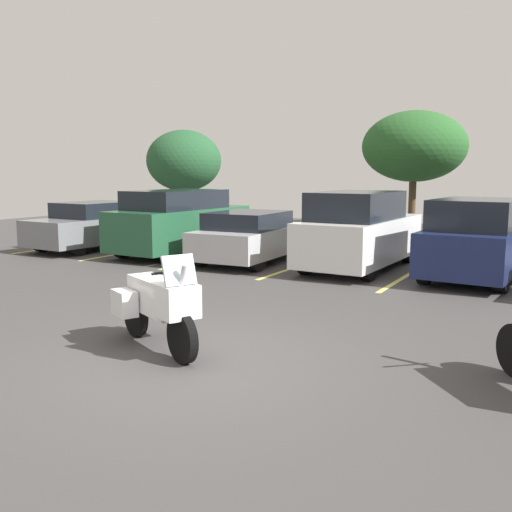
# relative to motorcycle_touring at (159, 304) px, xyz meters

# --- Properties ---
(ground) EXTENTS (44.00, 44.00, 0.10)m
(ground) POSITION_rel_motorcycle_touring_xyz_m (0.67, -0.27, -0.71)
(ground) COLOR #423F3F
(motorcycle_touring) EXTENTS (2.02, 1.24, 1.42)m
(motorcycle_touring) POSITION_rel_motorcycle_touring_xyz_m (0.00, 0.00, 0.00)
(motorcycle_touring) COLOR black
(motorcycle_touring) RESTS_ON ground
(parking_stripes) EXTENTS (20.13, 5.19, 0.01)m
(parking_stripes) POSITION_rel_motorcycle_touring_xyz_m (0.06, 7.76, -0.66)
(parking_stripes) COLOR #EAE066
(parking_stripes) RESTS_ON ground
(car_grey) EXTENTS (2.12, 4.88, 1.51)m
(car_grey) POSITION_rel_motorcycle_touring_xyz_m (-8.62, 7.50, 0.07)
(car_grey) COLOR slate
(car_grey) RESTS_ON ground
(car_green) EXTENTS (2.08, 4.83, 1.93)m
(car_green) POSITION_rel_motorcycle_touring_xyz_m (-5.51, 7.75, 0.31)
(car_green) COLOR #235638
(car_green) RESTS_ON ground
(car_silver) EXTENTS (2.06, 4.29, 1.40)m
(car_silver) POSITION_rel_motorcycle_touring_xyz_m (-2.81, 7.47, 0.04)
(car_silver) COLOR #B7B7BC
(car_silver) RESTS_ON ground
(car_white) EXTENTS (1.96, 4.66, 1.98)m
(car_white) POSITION_rel_motorcycle_touring_xyz_m (0.14, 7.84, 0.30)
(car_white) COLOR white
(car_white) RESTS_ON ground
(car_navy) EXTENTS (2.12, 4.45, 1.86)m
(car_navy) POSITION_rel_motorcycle_touring_xyz_m (2.99, 7.91, 0.25)
(car_navy) COLOR navy
(car_navy) RESTS_ON ground
(tree_center_right) EXTENTS (3.89, 3.89, 4.64)m
(tree_center_right) POSITION_rel_motorcycle_touring_xyz_m (-13.12, 18.22, 2.38)
(tree_center_right) COLOR #4C3823
(tree_center_right) RESTS_ON ground
(tree_center) EXTENTS (4.49, 4.49, 5.10)m
(tree_center) POSITION_rel_motorcycle_touring_xyz_m (-1.43, 19.18, 2.90)
(tree_center) COLOR #4C3823
(tree_center) RESTS_ON ground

